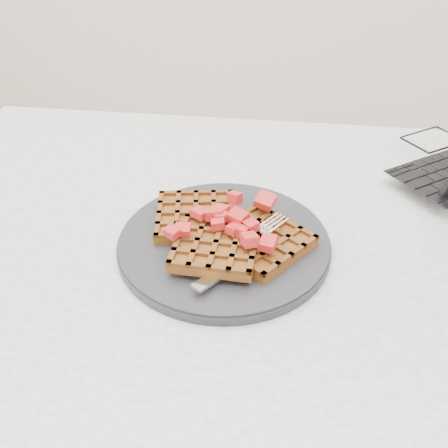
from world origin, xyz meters
TOP-DOWN VIEW (x-y plane):
  - table at (0.00, 0.00)m, footprint 1.20×0.80m
  - plate at (-0.06, -0.02)m, footprint 0.29×0.29m
  - waffles at (-0.06, -0.03)m, footprint 0.24×0.19m
  - strawberry_pile at (-0.06, -0.02)m, footprint 0.15×0.15m
  - fork at (-0.03, -0.06)m, footprint 0.12×0.16m

SIDE VIEW (x-z plane):
  - table at x=0.00m, z-range 0.26..1.01m
  - plate at x=-0.06m, z-range 0.75..0.77m
  - fork at x=-0.03m, z-range 0.77..0.78m
  - waffles at x=-0.06m, z-range 0.76..0.79m
  - strawberry_pile at x=-0.06m, z-range 0.79..0.82m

